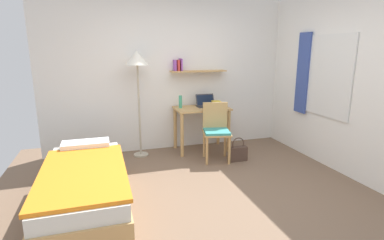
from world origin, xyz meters
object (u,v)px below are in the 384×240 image
laptop (206,103)px  book_stack (217,104)px  handbag (238,153)px  bed (85,186)px  desk_chair (216,129)px  desk (202,116)px  water_bottle (180,102)px  standing_lamp (137,65)px

laptop → book_stack: bearing=-35.3°
book_stack → handbag: (0.11, -0.65, -0.68)m
bed → laptop: (1.98, 1.54, 0.58)m
desk_chair → laptop: bearing=86.8°
desk → book_stack: (0.27, -0.03, 0.21)m
laptop → book_stack: (0.17, -0.12, -0.00)m
desk → bed: bearing=-142.3°
desk → handbag: (0.38, -0.68, -0.48)m
water_bottle → handbag: (0.74, -0.75, -0.74)m
standing_lamp → desk_chair: bearing=-25.0°
book_stack → handbag: book_stack is taller
water_bottle → standing_lamp: bearing=-176.9°
bed → book_stack: size_ratio=7.58×
desk → laptop: 0.25m
bed → laptop: bearing=37.8°
desk → water_bottle: 0.45m
bed → handbag: bed is taller
standing_lamp → desk: bearing=-1.6°
handbag → laptop: bearing=109.6°
bed → handbag: bearing=18.9°
desk → desk_chair: bearing=-81.7°
bed → desk: desk is taller
bed → book_stack: (2.15, 1.42, 0.57)m
desk → standing_lamp: bearing=178.4°
desk → desk_chair: (0.07, -0.50, -0.10)m
bed → handbag: size_ratio=5.02×
bed → desk_chair: 2.19m
desk → standing_lamp: (-1.06, 0.03, 0.90)m
book_stack → water_bottle: bearing=171.2°
standing_lamp → water_bottle: standing_lamp is taller
water_bottle → bed: bearing=-135.0°
bed → desk_chair: desk_chair is taller
laptop → water_bottle: size_ratio=1.56×
desk_chair → book_stack: bearing=66.9°
water_bottle → book_stack: (0.63, -0.10, -0.06)m
water_bottle → laptop: bearing=2.6°
laptop → water_bottle: water_bottle is taller
bed → water_bottle: 2.24m
standing_lamp → handbag: size_ratio=4.47×
desk → water_bottle: bearing=169.4°
laptop → water_bottle: bearing=-177.4°
laptop → desk_chair: bearing=-93.2°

